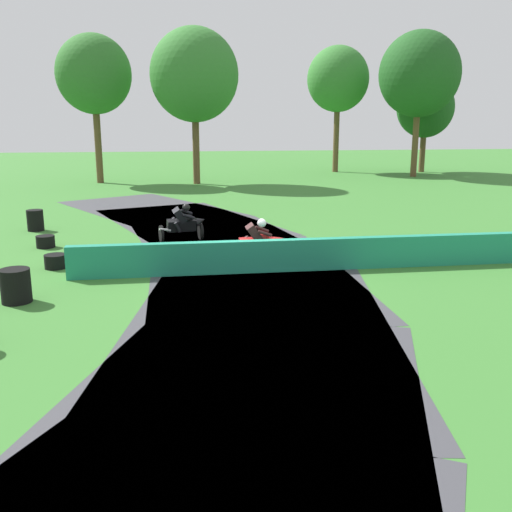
% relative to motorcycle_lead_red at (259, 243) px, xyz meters
% --- Properties ---
extents(ground_plane, '(120.00, 120.00, 0.00)m').
position_rel_motorcycle_lead_red_xyz_m(ground_plane, '(-0.39, -0.83, -0.66)').
color(ground_plane, '#38752D').
extents(track_asphalt, '(11.25, 35.38, 0.01)m').
position_rel_motorcycle_lead_red_xyz_m(track_asphalt, '(-1.83, -0.86, -0.65)').
color(track_asphalt, '#3D3D42').
rests_on(track_asphalt, ground).
extents(safety_barrier, '(21.67, 0.63, 0.90)m').
position_rel_motorcycle_lead_red_xyz_m(safety_barrier, '(5.53, -0.75, -0.21)').
color(safety_barrier, '#1E8466').
rests_on(safety_barrier, ground).
extents(motorcycle_lead_red, '(1.68, 0.85, 1.42)m').
position_rel_motorcycle_lead_red_xyz_m(motorcycle_lead_red, '(0.00, 0.00, 0.00)').
color(motorcycle_lead_red, black).
rests_on(motorcycle_lead_red, ground).
extents(motorcycle_chase_black, '(1.72, 1.05, 1.43)m').
position_rel_motorcycle_lead_red_xyz_m(motorcycle_chase_black, '(-2.14, 3.58, -0.02)').
color(motorcycle_chase_black, black).
rests_on(motorcycle_chase_black, ground).
extents(tire_stack_mid_b, '(0.69, 0.69, 0.80)m').
position_rel_motorcycle_lead_red_xyz_m(tire_stack_mid_b, '(-6.10, -2.79, -0.26)').
color(tire_stack_mid_b, black).
rests_on(tire_stack_mid_b, ground).
extents(tire_stack_far, '(0.62, 0.62, 0.40)m').
position_rel_motorcycle_lead_red_xyz_m(tire_stack_far, '(-5.84, 0.34, -0.46)').
color(tire_stack_far, black).
rests_on(tire_stack_far, ground).
extents(tire_stack_extra_a, '(0.60, 0.60, 0.40)m').
position_rel_motorcycle_lead_red_xyz_m(tire_stack_extra_a, '(-6.72, 3.18, -0.46)').
color(tire_stack_extra_a, black).
rests_on(tire_stack_extra_a, ground).
extents(tire_stack_extra_b, '(0.61, 0.61, 0.80)m').
position_rel_motorcycle_lead_red_xyz_m(tire_stack_extra_b, '(-7.75, 6.27, -0.26)').
color(tire_stack_extra_b, black).
rests_on(tire_stack_extra_b, ground).
extents(tree_far_left, '(5.69, 5.69, 10.19)m').
position_rel_motorcycle_lead_red_xyz_m(tree_far_left, '(14.78, 24.25, 6.53)').
color(tree_far_left, brown).
rests_on(tree_far_left, ground).
extents(tree_far_right, '(4.39, 4.39, 7.28)m').
position_rel_motorcycle_lead_red_xyz_m(tree_far_right, '(16.89, 27.71, 4.30)').
color(tree_far_right, brown).
rests_on(tree_far_right, ground).
extents(tree_mid_rise, '(4.76, 4.76, 9.62)m').
position_rel_motorcycle_lead_red_xyz_m(tree_mid_rise, '(10.12, 28.78, 6.42)').
color(tree_mid_rise, brown).
rests_on(tree_mid_rise, ground).
extents(tree_behind_barrier, '(5.55, 5.55, 9.74)m').
position_rel_motorcycle_lead_red_xyz_m(tree_behind_barrier, '(-1.12, 21.59, 6.15)').
color(tree_behind_barrier, brown).
rests_on(tree_behind_barrier, ground).
extents(tree_distant, '(4.76, 4.76, 9.41)m').
position_rel_motorcycle_lead_red_xyz_m(tree_distant, '(-7.46, 23.05, 6.22)').
color(tree_distant, brown).
rests_on(tree_distant, ground).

